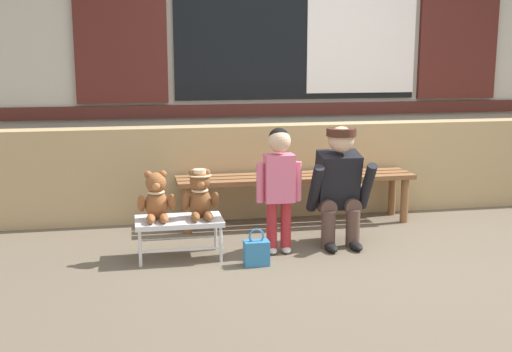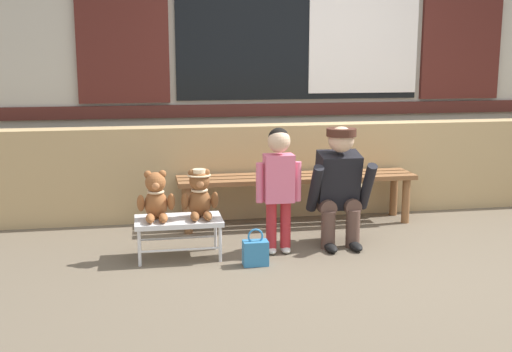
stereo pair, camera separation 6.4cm
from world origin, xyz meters
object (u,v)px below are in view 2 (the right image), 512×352
small_display_bench (179,223)px  adult_crouching (339,186)px  handbag_on_ground (255,252)px  wooden_bench_long (297,183)px  teddy_bear_plain (156,198)px  child_standing (279,177)px  teddy_bear_with_hat (200,195)px

small_display_bench → adult_crouching: 1.29m
handbag_on_ground → wooden_bench_long: bearing=61.9°
teddy_bear_plain → handbag_on_ground: size_ratio=1.34×
wooden_bench_long → handbag_on_ground: (-0.56, -1.05, -0.28)m
small_display_bench → adult_crouching: size_ratio=0.67×
wooden_bench_long → adult_crouching: size_ratio=2.21×
child_standing → wooden_bench_long: bearing=67.0°
small_display_bench → adult_crouching: (1.27, 0.10, 0.21)m
wooden_bench_long → teddy_bear_with_hat: bearing=-140.2°
small_display_bench → adult_crouching: adult_crouching is taller
teddy_bear_plain → child_standing: 0.92m
child_standing → small_display_bench: bearing=178.9°
teddy_bear_plain → teddy_bear_with_hat: 0.32m
teddy_bear_with_hat → handbag_on_ground: bearing=-36.8°
handbag_on_ground → child_standing: bearing=49.2°
child_standing → adult_crouching: (0.51, 0.12, -0.11)m
wooden_bench_long → child_standing: 0.89m
wooden_bench_long → small_display_bench: (-1.09, -0.78, -0.11)m
wooden_bench_long → handbag_on_ground: bearing=-118.1°
adult_crouching → handbag_on_ground: 0.91m
teddy_bear_plain → handbag_on_ground: (0.69, -0.28, -0.37)m
teddy_bear_plain → teddy_bear_with_hat: (0.32, 0.00, 0.01)m
teddy_bear_with_hat → adult_crouching: (1.11, 0.10, 0.01)m
small_display_bench → wooden_bench_long: bearing=35.5°
child_standing → teddy_bear_plain: bearing=179.0°
adult_crouching → handbag_on_ground: bearing=-153.1°
small_display_bench → teddy_bear_plain: (-0.16, 0.00, 0.20)m
handbag_on_ground → teddy_bear_plain: bearing=158.2°
wooden_bench_long → teddy_bear_plain: bearing=-148.2°
handbag_on_ground → small_display_bench: bearing=152.7°
wooden_bench_long → teddy_bear_plain: 1.47m
adult_crouching → child_standing: bearing=-167.3°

